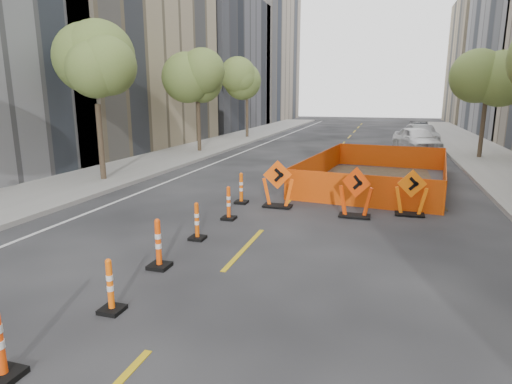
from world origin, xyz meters
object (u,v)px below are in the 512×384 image
(chevron_sign_right, at_px, (411,193))
(parked_car_far, at_px, (421,130))
(channelizer_3, at_px, (110,286))
(parked_car_mid, at_px, (421,134))
(chevron_sign_left, at_px, (278,184))
(parked_car_near, at_px, (417,140))
(channelizer_4, at_px, (158,244))
(chevron_sign_center, at_px, (356,192))
(channelizer_7, at_px, (241,188))
(channelizer_6, at_px, (229,203))
(channelizer_5, at_px, (197,221))

(chevron_sign_right, xyz_separation_m, parked_car_far, (2.01, 26.46, -0.07))
(channelizer_3, bearing_deg, parked_car_mid, 76.67)
(chevron_sign_left, height_order, parked_car_near, parked_car_near)
(channelizer_4, relative_size, chevron_sign_center, 0.71)
(chevron_sign_left, distance_m, parked_car_mid, 22.39)
(parked_car_near, bearing_deg, chevron_sign_right, -111.63)
(chevron_sign_center, distance_m, parked_car_far, 27.40)
(channelizer_4, distance_m, channelizer_7, 5.88)
(channelizer_7, bearing_deg, channelizer_6, -82.19)
(channelizer_6, height_order, chevron_sign_left, chevron_sign_left)
(chevron_sign_right, xyz_separation_m, parked_car_near, (1.08, 16.17, 0.09))
(channelizer_3, xyz_separation_m, channelizer_7, (-0.30, 7.84, 0.05))
(channelizer_6, bearing_deg, parked_car_far, 75.71)
(channelizer_7, relative_size, parked_car_far, 0.24)
(channelizer_5, relative_size, chevron_sign_center, 0.63)
(channelizer_4, height_order, channelizer_5, channelizer_4)
(channelizer_7, xyz_separation_m, parked_car_near, (6.60, 16.24, 0.28))
(channelizer_3, xyz_separation_m, chevron_sign_left, (1.03, 7.71, 0.31))
(channelizer_7, relative_size, parked_car_mid, 0.25)
(parked_car_near, bearing_deg, channelizer_6, -126.97)
(parked_car_far, bearing_deg, channelizer_6, -106.45)
(channelizer_3, height_order, parked_car_mid, parked_car_mid)
(parked_car_near, bearing_deg, chevron_sign_left, -125.63)
(channelizer_4, relative_size, parked_car_mid, 0.25)
(channelizer_5, bearing_deg, channelizer_6, 85.89)
(channelizer_4, bearing_deg, channelizer_3, -84.79)
(chevron_sign_left, xyz_separation_m, chevron_sign_right, (4.19, 0.21, -0.06))
(channelizer_3, distance_m, parked_car_near, 24.90)
(channelizer_7, height_order, chevron_sign_right, chevron_sign_right)
(channelizer_5, height_order, chevron_sign_left, chevron_sign_left)
(parked_car_far, bearing_deg, parked_car_near, -97.31)
(channelizer_7, xyz_separation_m, chevron_sign_center, (3.89, -0.62, 0.24))
(channelizer_5, distance_m, channelizer_6, 1.97)
(channelizer_3, height_order, channelizer_4, channelizer_4)
(channelizer_6, distance_m, channelizer_7, 1.98)
(chevron_sign_center, xyz_separation_m, parked_car_near, (2.71, 16.86, 0.04))
(chevron_sign_left, distance_m, parked_car_near, 17.21)
(channelizer_6, height_order, parked_car_far, parked_car_far)
(parked_car_near, bearing_deg, channelizer_5, -125.59)
(parked_car_near, relative_size, parked_car_mid, 1.11)
(channelizer_6, relative_size, parked_car_far, 0.22)
(chevron_sign_left, bearing_deg, channelizer_4, -124.85)
(channelizer_5, height_order, chevron_sign_right, chevron_sign_right)
(channelizer_3, height_order, parked_car_near, parked_car_near)
(chevron_sign_left, relative_size, parked_car_mid, 0.36)
(chevron_sign_center, relative_size, chevron_sign_right, 1.07)
(channelizer_4, height_order, chevron_sign_center, chevron_sign_center)
(chevron_sign_left, height_order, parked_car_far, chevron_sign_left)
(channelizer_3, xyz_separation_m, channelizer_6, (-0.03, 5.88, 0.02))
(channelizer_5, xyz_separation_m, chevron_sign_left, (1.20, 3.79, 0.30))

